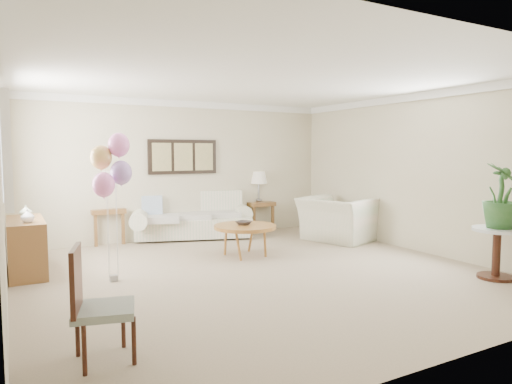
% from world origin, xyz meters
% --- Properties ---
extents(ground_plane, '(6.00, 6.00, 0.00)m').
position_xyz_m(ground_plane, '(0.00, 0.00, 0.00)').
color(ground_plane, tan).
extents(room_shell, '(6.04, 6.04, 2.60)m').
position_xyz_m(room_shell, '(-0.11, 0.09, 1.63)').
color(room_shell, beige).
rests_on(room_shell, ground).
extents(wall_art_triptych, '(1.35, 0.06, 0.65)m').
position_xyz_m(wall_art_triptych, '(0.00, 2.96, 1.55)').
color(wall_art_triptych, black).
rests_on(wall_art_triptych, ground).
extents(sofa, '(2.63, 1.50, 0.88)m').
position_xyz_m(sofa, '(0.16, 2.91, 0.35)').
color(sofa, beige).
rests_on(sofa, ground).
extents(end_table_left, '(0.59, 0.53, 0.64)m').
position_xyz_m(end_table_left, '(-1.40, 3.10, 0.54)').
color(end_table_left, brown).
rests_on(end_table_left, ground).
extents(end_table_right, '(0.56, 0.51, 0.61)m').
position_xyz_m(end_table_right, '(1.66, 2.99, 0.51)').
color(end_table_right, brown).
rests_on(end_table_right, ground).
extents(lamp_left, '(0.38, 0.38, 0.67)m').
position_xyz_m(lamp_left, '(-1.40, 3.10, 1.15)').
color(lamp_left, gray).
rests_on(lamp_left, end_table_left).
extents(lamp_right, '(0.36, 0.36, 0.63)m').
position_xyz_m(lamp_right, '(1.66, 2.99, 1.09)').
color(lamp_right, gray).
rests_on(lamp_right, end_table_right).
extents(coffee_table, '(0.98, 0.98, 0.50)m').
position_xyz_m(coffee_table, '(0.31, 1.00, 0.46)').
color(coffee_table, '#9E5E29').
rests_on(coffee_table, ground).
extents(decor_bowl, '(0.32, 0.32, 0.06)m').
position_xyz_m(decor_bowl, '(0.30, 1.04, 0.52)').
color(decor_bowl, '#2F2724').
rests_on(decor_bowl, coffee_table).
extents(armchair, '(1.41, 1.51, 0.80)m').
position_xyz_m(armchair, '(2.41, 1.32, 0.40)').
color(armchair, beige).
rests_on(armchair, ground).
extents(side_table, '(0.61, 0.61, 0.66)m').
position_xyz_m(side_table, '(2.57, -1.70, 0.50)').
color(side_table, silver).
rests_on(side_table, ground).
extents(potted_plant, '(0.61, 0.61, 0.84)m').
position_xyz_m(potted_plant, '(2.59, -1.72, 1.08)').
color(potted_plant, '#245423').
rests_on(potted_plant, side_table).
extents(accent_chair, '(0.55, 0.55, 0.93)m').
position_xyz_m(accent_chair, '(-2.40, -1.68, 0.48)').
color(accent_chair, gray).
rests_on(accent_chair, ground).
extents(credenza, '(0.46, 1.20, 0.74)m').
position_xyz_m(credenza, '(-2.76, 1.50, 0.37)').
color(credenza, brown).
rests_on(credenza, ground).
extents(vase_white, '(0.21, 0.21, 0.17)m').
position_xyz_m(vase_white, '(-2.74, 1.18, 0.82)').
color(vase_white, silver).
rests_on(vase_white, credenza).
extents(vase_sage, '(0.21, 0.21, 0.17)m').
position_xyz_m(vase_sage, '(-2.74, 1.69, 0.83)').
color(vase_sage, '#A8B69D').
rests_on(vase_sage, credenza).
extents(balloon_cluster, '(0.51, 0.52, 1.89)m').
position_xyz_m(balloon_cluster, '(-1.80, 0.59, 1.47)').
color(balloon_cluster, gray).
rests_on(balloon_cluster, ground).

